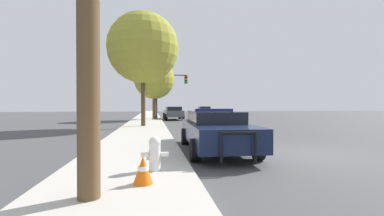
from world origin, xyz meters
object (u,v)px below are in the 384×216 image
traffic_light (169,87)px  tree_sidewalk_near (143,48)px  fire_hydrant (155,152)px  tree_sidewalk_mid (154,79)px  police_car (215,129)px  car_background_midblock (173,113)px  traffic_cone (143,170)px  car_background_oncoming (204,111)px

traffic_light → tree_sidewalk_near: 9.93m
fire_hydrant → tree_sidewalk_mid: bearing=89.7°
traffic_light → tree_sidewalk_near: tree_sidewalk_near is taller
police_car → car_background_midblock: (0.05, 18.68, 0.02)m
car_background_midblock → traffic_cone: car_background_midblock is taller
fire_hydrant → tree_sidewalk_mid: (0.13, 21.36, 3.78)m
traffic_light → police_car: bearing=-88.9°
traffic_cone → car_background_oncoming: bearing=76.4°
tree_sidewalk_mid → tree_sidewalk_near: bearing=-95.2°
tree_sidewalk_mid → traffic_cone: 22.66m
fire_hydrant → tree_sidewalk_near: tree_sidewalk_near is taller
tree_sidewalk_mid → car_background_midblock: bearing=5.8°
tree_sidewalk_mid → traffic_cone: bearing=-90.9°
police_car → fire_hydrant: 3.57m
fire_hydrant → car_background_midblock: bearing=84.3°
police_car → tree_sidewalk_mid: size_ratio=0.84×
traffic_light → car_background_oncoming: traffic_light is taller
tree_sidewalk_mid → tree_sidewalk_near: size_ratio=0.80×
fire_hydrant → police_car: bearing=54.0°
traffic_light → tree_sidewalk_near: (-2.43, -9.42, 2.01)m
car_background_oncoming → car_background_midblock: bearing=58.4°
police_car → traffic_cone: police_car is taller
police_car → car_background_oncoming: bearing=-98.7°
car_background_midblock → car_background_oncoming: bearing=53.6°
car_background_midblock → tree_sidewalk_near: tree_sidewalk_near is taller
car_background_oncoming → tree_sidewalk_mid: (-6.82, -7.24, 3.58)m
fire_hydrant → traffic_cone: (-0.22, -0.96, -0.14)m
car_background_midblock → traffic_cone: (-2.36, -22.52, -0.37)m
traffic_cone → tree_sidewalk_mid: bearing=89.1°
traffic_cone → police_car: bearing=58.9°
fire_hydrant → car_background_oncoming: size_ratio=0.18×
police_car → tree_sidewalk_near: tree_sidewalk_near is taller
police_car → fire_hydrant: (-2.09, -2.88, -0.21)m
tree_sidewalk_near → traffic_cone: tree_sidewalk_near is taller
fire_hydrant → tree_sidewalk_near: size_ratio=0.10×
fire_hydrant → traffic_light: bearing=85.4°
police_car → car_background_midblock: size_ratio=1.30×
car_background_oncoming → traffic_cone: size_ratio=7.94×
tree_sidewalk_mid → tree_sidewalk_near: (-0.82, -8.96, 1.24)m
traffic_light → car_background_oncoming: size_ratio=1.17×
traffic_light → traffic_cone: (-1.97, -22.77, -3.14)m
car_background_midblock → tree_sidewalk_mid: bearing=-176.2°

